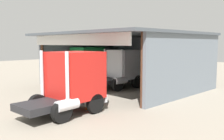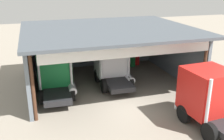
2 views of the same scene
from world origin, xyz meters
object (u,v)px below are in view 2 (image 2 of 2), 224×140
(truck_white_center_bay, at_px, (112,64))
(truck_green_center_left_bay, at_px, (55,70))
(oil_drum, at_px, (132,62))
(truck_red_yard_outside, at_px, (210,97))
(traffic_cone, at_px, (197,112))
(tool_cart, at_px, (134,60))

(truck_white_center_bay, bearing_deg, truck_green_center_left_bay, -172.11)
(oil_drum, bearing_deg, truck_red_yard_outside, -89.20)
(truck_white_center_bay, xyz_separation_m, traffic_cone, (3.58, -6.68, -1.46))
(truck_green_center_left_bay, distance_m, tool_cart, 9.72)
(tool_cart, bearing_deg, oil_drum, -128.29)
(traffic_cone, bearing_deg, truck_white_center_bay, 118.21)
(truck_red_yard_outside, height_order, traffic_cone, truck_red_yard_outside)
(truck_green_center_left_bay, height_order, traffic_cone, truck_green_center_left_bay)
(truck_green_center_left_bay, xyz_separation_m, tool_cart, (8.30, 4.87, -1.33))
(truck_red_yard_outside, xyz_separation_m, oil_drum, (-0.16, 11.69, -1.34))
(truck_green_center_left_bay, distance_m, oil_drum, 9.18)
(truck_white_center_bay, bearing_deg, truck_red_yard_outside, -63.62)
(traffic_cone, bearing_deg, oil_drum, 91.30)
(truck_green_center_left_bay, xyz_separation_m, traffic_cone, (8.18, -6.21, -1.55))
(oil_drum, xyz_separation_m, tool_cart, (0.36, 0.46, 0.03))
(truck_white_center_bay, height_order, truck_red_yard_outside, truck_red_yard_outside)
(tool_cart, height_order, traffic_cone, tool_cart)
(oil_drum, bearing_deg, truck_green_center_left_bay, -150.96)
(oil_drum, bearing_deg, truck_white_center_bay, -130.33)
(traffic_cone, bearing_deg, tool_cart, 89.36)
(truck_green_center_left_bay, xyz_separation_m, truck_white_center_bay, (4.60, 0.47, -0.09))
(oil_drum, relative_size, tool_cart, 0.94)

